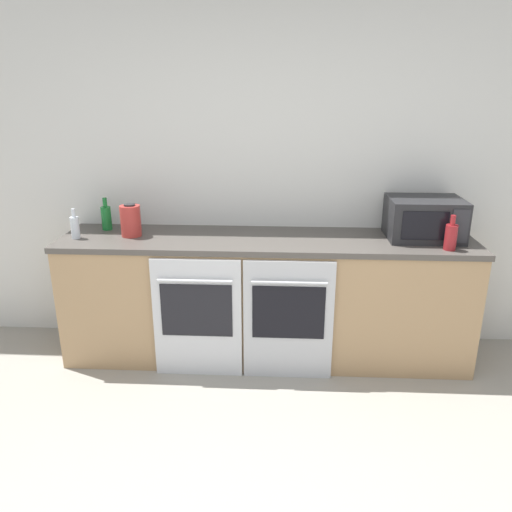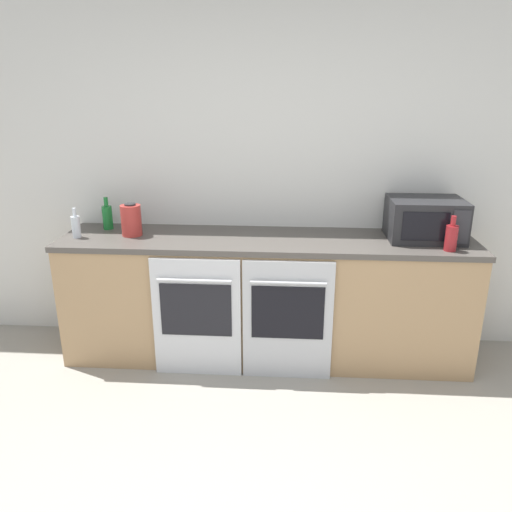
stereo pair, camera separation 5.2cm
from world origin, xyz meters
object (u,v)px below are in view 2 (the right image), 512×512
Objects in this scene: oven_left at (197,317)px; kettle at (131,220)px; bottle_green at (107,217)px; bottle_red at (451,237)px; microwave at (425,219)px; oven_right at (288,320)px; bottle_clear at (76,226)px.

kettle is at bearing 147.35° from oven_left.
bottle_green is 1.04× the size of bottle_red.
oven_left is at bearing -32.65° from kettle.
microwave reaches higher than bottle_red.
oven_right is 3.70× the size of bottle_red.
bottle_clear is 0.39m from kettle.
microwave is at bearing 13.73° from oven_left.
bottle_clear is (-1.51, 0.24, 0.57)m from oven_right.
bottle_green is 0.28m from kettle.
microwave is at bearing 1.51° from kettle.
microwave is 2.09× the size of bottle_green.
bottle_red is (2.56, -0.12, 0.01)m from bottle_clear.
bottle_clear is 0.92× the size of kettle.
bottle_green is at bearing 177.59° from microwave.
oven_left is 3.56× the size of bottle_green.
bottle_red is at bearing 4.15° from oven_left.
bottle_green reaches higher than bottle_clear.
microwave is 2.31m from bottle_green.
bottle_red is at bearing -2.72° from bottle_clear.
oven_right is 1.63m from bottle_clear.
bottle_red is (1.68, 0.12, 0.57)m from oven_left.
bottle_green is 2.45m from bottle_red.
kettle is at bearing 163.89° from oven_right.
microwave is (1.57, 0.38, 0.62)m from oven_left.
oven_right is 1.56m from bottle_green.
kettle is at bearing 12.72° from bottle_clear.
microwave reaches higher than oven_left.
oven_left is 1.78m from bottle_red.
bottle_clear is at bearing -167.28° from kettle.
oven_left is 1.06m from bottle_green.
oven_left and oven_right have the same top height.
bottle_green is at bearing 147.13° from oven_left.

